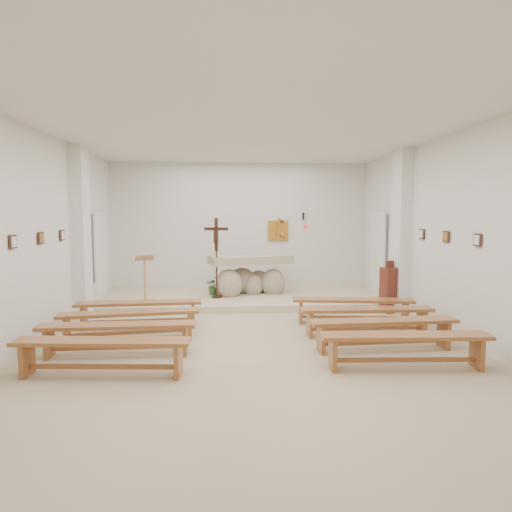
{
  "coord_description": "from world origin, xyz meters",
  "views": [
    {
      "loc": [
        -0.42,
        -7.57,
        2.13
      ],
      "look_at": [
        0.21,
        1.6,
        1.27
      ],
      "focal_mm": 32.0,
      "sensor_mm": 36.0,
      "label": 1
    }
  ],
  "objects": [
    {
      "name": "station_frame_right_rear",
      "position": [
        3.47,
        1.2,
        1.72
      ],
      "size": [
        0.03,
        0.2,
        0.2
      ],
      "primitive_type": "cube",
      "color": "#41271C",
      "rests_on": "wall_right"
    },
    {
      "name": "bench_right_third",
      "position": [
        2.03,
        -0.78,
        0.37
      ],
      "size": [
        2.32,
        0.48,
        0.49
      ],
      "rotation": [
        0.0,
        0.0,
        0.05
      ],
      "color": "#A55F30",
      "rests_on": "ground"
    },
    {
      "name": "altar",
      "position": [
        0.18,
        3.55,
        0.55
      ],
      "size": [
        2.14,
        1.26,
        1.04
      ],
      "rotation": [
        0.0,
        0.0,
        0.25
      ],
      "color": "#BEAB91",
      "rests_on": "sanctuary_platform"
    },
    {
      "name": "bench_left_front",
      "position": [
        -2.03,
        0.94,
        0.37
      ],
      "size": [
        2.32,
        0.51,
        0.49
      ],
      "rotation": [
        0.0,
        0.0,
        0.06
      ],
      "color": "#A55F30",
      "rests_on": "ground"
    },
    {
      "name": "bench_left_second",
      "position": [
        -2.03,
        0.08,
        0.37
      ],
      "size": [
        2.33,
        0.67,
        0.49
      ],
      "rotation": [
        0.0,
        0.0,
        0.13
      ],
      "color": "#A55F30",
      "rests_on": "ground"
    },
    {
      "name": "station_frame_right_front",
      "position": [
        3.47,
        -0.8,
        1.72
      ],
      "size": [
        0.03,
        0.2,
        0.2
      ],
      "primitive_type": "cube",
      "color": "#41271C",
      "rests_on": "wall_right"
    },
    {
      "name": "station_frame_left_rear",
      "position": [
        -3.47,
        1.2,
        1.72
      ],
      "size": [
        0.03,
        0.2,
        0.2
      ],
      "primitive_type": "cube",
      "color": "#41271C",
      "rests_on": "wall_left"
    },
    {
      "name": "pilaster_left",
      "position": [
        -3.37,
        2.0,
        1.75
      ],
      "size": [
        0.26,
        0.55,
        3.5
      ],
      "primitive_type": "cube",
      "color": "white",
      "rests_on": "ground"
    },
    {
      "name": "potted_plant",
      "position": [
        -0.69,
        3.48,
        0.38
      ],
      "size": [
        0.45,
        0.41,
        0.45
      ],
      "primitive_type": "imported",
      "rotation": [
        0.0,
        0.0,
        0.14
      ],
      "color": "#2F6126",
      "rests_on": "sanctuary_platform"
    },
    {
      "name": "donation_pedestal",
      "position": [
        3.1,
        1.9,
        0.49
      ],
      "size": [
        0.37,
        0.37,
        1.12
      ],
      "rotation": [
        0.0,
        0.0,
        0.28
      ],
      "color": "#5A2219",
      "rests_on": "ground"
    },
    {
      "name": "station_frame_left_front",
      "position": [
        -3.47,
        -0.8,
        1.72
      ],
      "size": [
        0.03,
        0.2,
        0.2
      ],
      "primitive_type": "cube",
      "color": "#41271C",
      "rests_on": "wall_left"
    },
    {
      "name": "gold_wall_relief",
      "position": [
        1.05,
        4.96,
        1.65
      ],
      "size": [
        0.55,
        0.04,
        0.55
      ],
      "primitive_type": "cube",
      "color": "#BF812D",
      "rests_on": "wall_back"
    },
    {
      "name": "bench_right_fourth",
      "position": [
        2.03,
        -1.64,
        0.37
      ],
      "size": [
        2.32,
        0.48,
        0.49
      ],
      "rotation": [
        0.0,
        0.0,
        -0.05
      ],
      "color": "#A55F30",
      "rests_on": "ground"
    },
    {
      "name": "sanctuary_lamp",
      "position": [
        1.75,
        4.71,
        1.81
      ],
      "size": [
        0.11,
        0.36,
        0.44
      ],
      "color": "black",
      "rests_on": "wall_back"
    },
    {
      "name": "ground",
      "position": [
        0.0,
        0.0,
        0.0
      ],
      "size": [
        7.0,
        10.0,
        0.0
      ],
      "primitive_type": "cube",
      "color": "#CABA92",
      "rests_on": "ground"
    },
    {
      "name": "station_frame_left_mid",
      "position": [
        -3.47,
        0.2,
        1.72
      ],
      "size": [
        0.03,
        0.2,
        0.2
      ],
      "primitive_type": "cube",
      "color": "#41271C",
      "rests_on": "wall_left"
    },
    {
      "name": "radiator_left",
      "position": [
        -3.43,
        2.7,
        0.27
      ],
      "size": [
        0.1,
        0.85,
        0.52
      ],
      "primitive_type": "cube",
      "color": "silver",
      "rests_on": "ground"
    },
    {
      "name": "bench_right_second",
      "position": [
        2.03,
        0.08,
        0.37
      ],
      "size": [
        2.31,
        0.38,
        0.49
      ],
      "rotation": [
        0.0,
        0.0,
        -0.0
      ],
      "color": "#A55F30",
      "rests_on": "ground"
    },
    {
      "name": "wall_right",
      "position": [
        3.49,
        0.0,
        1.75
      ],
      "size": [
        0.02,
        10.0,
        3.5
      ],
      "primitive_type": "cube",
      "color": "white",
      "rests_on": "ground"
    },
    {
      "name": "ceiling",
      "position": [
        0.0,
        0.0,
        3.49
      ],
      "size": [
        7.0,
        10.0,
        0.02
      ],
      "primitive_type": "cube",
      "color": "silver",
      "rests_on": "wall_back"
    },
    {
      "name": "pilaster_right",
      "position": [
        3.37,
        2.0,
        1.75
      ],
      "size": [
        0.26,
        0.55,
        3.5
      ],
      "primitive_type": "cube",
      "color": "white",
      "rests_on": "ground"
    },
    {
      "name": "station_frame_right_mid",
      "position": [
        3.47,
        0.2,
        1.72
      ],
      "size": [
        0.03,
        0.2,
        0.2
      ],
      "primitive_type": "cube",
      "color": "#41271C",
      "rests_on": "wall_right"
    },
    {
      "name": "bench_right_front",
      "position": [
        2.03,
        0.94,
        0.37
      ],
      "size": [
        2.33,
        0.67,
        0.49
      ],
      "rotation": [
        0.0,
        0.0,
        -0.14
      ],
      "color": "#A55F30",
      "rests_on": "ground"
    },
    {
      "name": "sanctuary_platform",
      "position": [
        0.0,
        3.5,
        0.07
      ],
      "size": [
        6.98,
        3.0,
        0.15
      ],
      "primitive_type": "cube",
      "color": "beige",
      "rests_on": "ground"
    },
    {
      "name": "bench_left_third",
      "position": [
        -2.03,
        -0.78,
        0.37
      ],
      "size": [
        2.31,
        0.41,
        0.49
      ],
      "rotation": [
        0.0,
        0.0,
        0.02
      ],
      "color": "#A55F30",
      "rests_on": "ground"
    },
    {
      "name": "crucifix_stand",
      "position": [
        -0.62,
        3.05,
        1.23
      ],
      "size": [
        0.56,
        0.25,
        1.87
      ],
      "rotation": [
        0.0,
        0.0,
        -0.21
      ],
      "color": "#321910",
      "rests_on": "sanctuary_platform"
    },
    {
      "name": "radiator_right",
      "position": [
        3.43,
        2.7,
        0.27
      ],
      "size": [
        0.1,
        0.85,
        0.52
      ],
      "primitive_type": "cube",
      "color": "silver",
      "rests_on": "ground"
    },
    {
      "name": "bench_left_fourth",
      "position": [
        -2.03,
        -1.64,
        0.37
      ],
      "size": [
        2.33,
        0.56,
        0.49
      ],
      "rotation": [
        0.0,
        0.0,
        -0.08
      ],
      "color": "#A55F30",
      "rests_on": "ground"
    },
    {
      "name": "lectern",
      "position": [
        -2.2,
        2.6,
        0.7
      ],
      "size": [
        0.46,
        0.42,
        1.1
      ],
      "rotation": [
        0.0,
        0.0,
        0.28
      ],
      "color": "tan",
      "rests_on": "sanctuary_platform"
    },
    {
      "name": "wall_back",
      "position": [
        0.0,
        4.99,
        1.75
      ],
      "size": [
        7.0,
        0.02,
        3.5
      ],
      "primitive_type": "cube",
      "color": "white",
      "rests_on": "ground"
    },
    {
      "name": "wall_left",
      "position": [
        -3.49,
        0.0,
        1.75
      ],
      "size": [
        0.02,
        10.0,
        3.5
      ],
      "primitive_type": "cube",
      "color": "white",
      "rests_on": "ground"
    }
  ]
}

